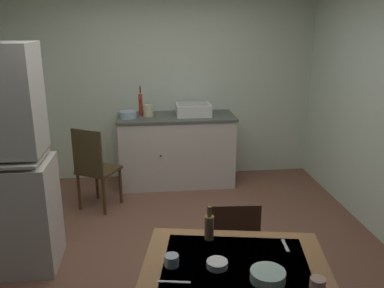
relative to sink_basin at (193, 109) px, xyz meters
name	(u,v)px	position (x,y,z in m)	size (l,w,h in m)	color
ground_plane	(179,252)	(-0.34, -1.72, -1.00)	(5.09, 5.09, 0.00)	brown
wall_back	(165,81)	(-0.34, 0.37, 0.32)	(4.13, 0.10, 2.65)	beige
counter_cabinet	(177,150)	(-0.22, 0.00, -0.54)	(1.50, 0.64, 0.92)	beige
sink_basin	(193,109)	(0.00, 0.00, 0.00)	(0.44, 0.34, 0.15)	white
hand_pump	(141,103)	(-0.67, 0.05, 0.09)	(0.05, 0.27, 0.39)	maroon
mixing_bowl_counter	(128,115)	(-0.83, -0.05, -0.04)	(0.21, 0.21, 0.08)	#9EB2C6
stoneware_crock	(149,110)	(-0.58, 0.02, 0.00)	(0.14, 0.14, 0.15)	beige
dining_table	(235,278)	(-0.11, -3.07, -0.36)	(1.19, 0.93, 0.75)	#A06C3F
chair_far_side	(230,247)	(-0.01, -2.46, -0.53)	(0.43, 0.43, 0.87)	#4B2F23
chair_by_counter	(95,167)	(-1.21, -0.69, -0.49)	(0.55, 0.55, 0.98)	#44301B
serving_bowl_wide	(268,276)	(0.02, -3.26, -0.22)	(0.19, 0.19, 0.06)	#ADD1C1
soup_bowl_small	(217,264)	(-0.23, -3.10, -0.23)	(0.12, 0.12, 0.04)	white
mug_dark	(172,260)	(-0.48, -3.06, -0.22)	(0.08, 0.08, 0.07)	#9EB2C6
teacup_cream	(317,286)	(0.24, -3.39, -0.21)	(0.08, 0.08, 0.09)	tan
glass_bottle	(209,226)	(-0.23, -2.79, -0.16)	(0.06, 0.06, 0.23)	olive
table_knife	(174,282)	(-0.48, -3.22, -0.25)	(0.18, 0.02, 0.01)	silver
teaspoon_near_bowl	(285,245)	(0.24, -2.93, -0.25)	(0.15, 0.02, 0.01)	beige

